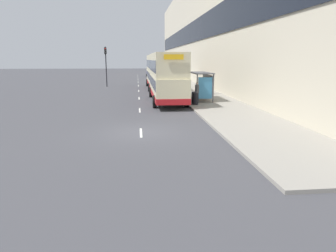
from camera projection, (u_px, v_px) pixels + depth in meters
ground_plane at (141, 132)px, 15.93m from camera, size 220.00×220.00×0.00m
pavement at (174, 80)px, 53.93m from camera, size 5.00×93.00×0.14m
terrace_facade at (197, 29)px, 52.37m from camera, size 3.10×93.00×17.94m
lane_mark_0 at (141, 133)px, 15.76m from camera, size 0.12×2.00×0.01m
lane_mark_1 at (140, 110)px, 22.69m from camera, size 0.12×2.00×0.01m
lane_mark_2 at (139, 98)px, 29.61m from camera, size 0.12×2.00×0.01m
lane_mark_3 at (139, 91)px, 36.53m from camera, size 0.12×2.00×0.01m
lane_mark_4 at (138, 86)px, 43.45m from camera, size 0.12×2.00×0.01m
lane_mark_5 at (138, 82)px, 50.37m from camera, size 0.12×2.00×0.01m
lane_mark_6 at (138, 79)px, 57.29m from camera, size 0.12×2.00×0.01m
lane_mark_7 at (138, 77)px, 64.21m from camera, size 0.12×2.00×0.01m
lane_mark_8 at (138, 75)px, 71.14m from camera, size 0.12×2.00×0.01m
bus_shelter at (203, 81)px, 26.93m from camera, size 1.60×4.20×2.48m
double_decker_bus_near at (167, 76)px, 26.67m from camera, size 2.85×10.70×4.30m
double_decker_bus_ahead at (158, 71)px, 38.85m from camera, size 2.85×11.40×4.30m
car_0 at (151, 73)px, 65.45m from camera, size 1.99×4.50×1.67m
pedestrian_at_shelter at (202, 87)px, 30.45m from camera, size 0.36×0.36×1.81m
pedestrian_1 at (210, 86)px, 31.70m from camera, size 0.35×0.35×1.79m
pedestrian_2 at (197, 92)px, 25.46m from camera, size 0.35×0.35×1.76m
litter_bin at (195, 98)px, 24.56m from camera, size 0.55×0.55×1.05m
traffic_light_far_kerb at (106, 60)px, 41.23m from camera, size 0.30×0.32×5.46m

